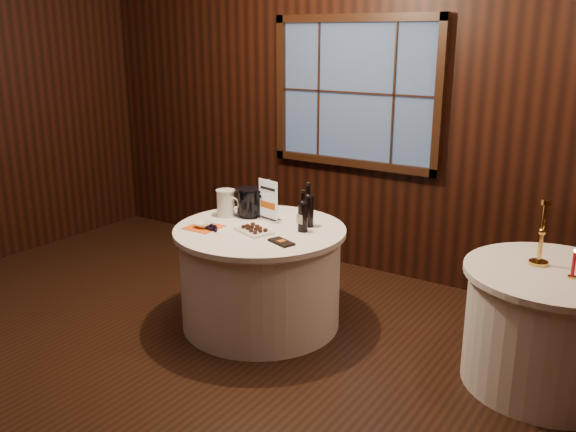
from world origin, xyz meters
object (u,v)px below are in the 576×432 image
Objects in this scene: side_table at (548,328)px; sign_stand at (269,207)px; chocolate_plate at (254,230)px; port_bottle_right at (303,214)px; port_bottle_left at (308,208)px; ice_bucket at (250,202)px; main_table at (261,276)px; cracker_bowl at (204,225)px; chocolate_box at (281,242)px; brass_candlestick at (541,241)px; red_candle at (573,266)px; glass_pitcher at (226,203)px; grape_bunch at (214,227)px.

sign_stand is (-2.05, -0.11, 0.50)m from side_table.
port_bottle_right is at bearing 36.07° from chocolate_plate.
side_table is 1.80m from port_bottle_left.
side_table is at bearing 2.43° from ice_bucket.
cracker_bowl is (-0.36, -0.22, 0.40)m from main_table.
ice_bucket is 1.69× the size of cracker_bowl.
side_table is at bearing 8.53° from main_table.
chocolate_box is 1.66m from brass_candlestick.
chocolate_box is 1.83m from red_candle.
sign_stand is 0.33m from port_bottle_left.
red_candle is (0.10, -0.06, 0.45)m from side_table.
side_table is at bearing 36.04° from chocolate_box.
main_table and side_table have the same top height.
main_table is at bearing -169.35° from brass_candlestick.
cracker_bowl is at bearing -88.97° from glass_pitcher.
side_table is 3.25× the size of sign_stand.
brass_candlestick is at bearing 24.78° from port_bottle_left.
main_table is at bearing -40.19° from ice_bucket.
port_bottle_right is at bearing 19.43° from main_table.
ice_bucket reaches higher than chocolate_box.
grape_bunch is 0.37m from glass_pitcher.
chocolate_box is 0.58m from grape_bunch.
sign_stand is at bearing 103.13° from chocolate_plate.
port_bottle_right is 1.69× the size of grape_bunch.
glass_pitcher is 2.51m from red_candle.
glass_pitcher is (-0.35, -0.09, -0.01)m from sign_stand.
port_bottle_right is 0.33m from chocolate_box.
cracker_bowl reaches higher than main_table.
ice_bucket reaches higher than main_table.
chocolate_plate is 0.30m from grape_bunch.
brass_candlestick is (2.24, 0.58, 0.13)m from cracker_bowl.
ice_bucket is 2.35m from red_candle.
sign_stand is 1.84× the size of red_candle.
sign_stand is 2.49× the size of cracker_bowl.
side_table is 3.50× the size of port_bottle_right.
brass_candlestick reaches higher than port_bottle_right.
glass_pitcher is (-2.40, -0.20, 0.49)m from side_table.
cracker_bowl is 0.74× the size of red_candle.
side_table is at bearing -26.25° from brass_candlestick.
port_bottle_right is at bearing -171.13° from brass_candlestick.
sign_stand is at bearing -175.02° from brass_candlestick.
cracker_bowl is (-0.37, -0.12, 0.00)m from chocolate_plate.
grape_bunch is 0.43× the size of brass_candlestick.
glass_pitcher is at bearing -148.75° from port_bottle_left.
glass_pitcher reaches higher than chocolate_box.
glass_pitcher is (-0.15, 0.33, 0.09)m from grape_bunch.
port_bottle_left is (0.32, 0.04, 0.03)m from sign_stand.
main_table is 0.64m from glass_pitcher.
main_table is 0.55m from chocolate_box.
chocolate_plate is at bearing -170.82° from red_candle.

